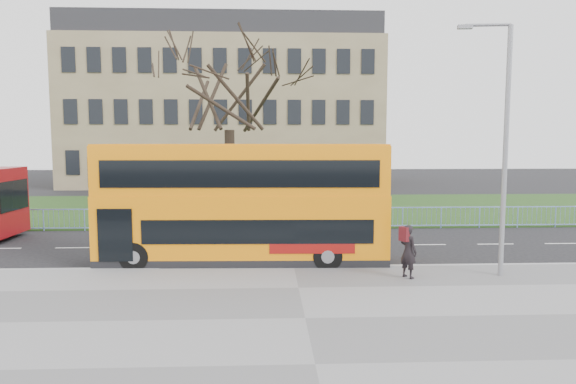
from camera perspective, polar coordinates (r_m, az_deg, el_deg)
name	(u,v)px	position (r m, az deg, el deg)	size (l,w,h in m)	color
ground	(292,260)	(19.57, 0.41, -7.51)	(120.00, 120.00, 0.00)	black
pavement	(305,320)	(13.09, 1.92, -14.07)	(80.00, 10.50, 0.12)	slate
kerb	(294,268)	(18.05, 0.65, -8.43)	(80.00, 0.20, 0.14)	gray
grass_verge	(281,208)	(33.64, -0.80, -1.83)	(80.00, 15.40, 0.08)	#1E3914
guard_railing	(285,219)	(25.95, -0.31, -2.97)	(40.00, 0.12, 1.10)	#7FA0E3
bare_tree	(229,113)	(29.14, -6.55, 8.75)	(8.32, 8.32, 11.88)	black
civic_building	(227,116)	(54.23, -6.79, 8.40)	(30.00, 15.00, 14.00)	#877656
yellow_bus	(243,201)	(18.66, -5.03, -0.98)	(10.35, 2.75, 4.31)	orange
pedestrian	(408,251)	(16.87, 13.22, -6.44)	(0.62, 0.41, 1.71)	black
street_lamp	(503,140)	(17.70, 22.74, 5.35)	(1.69, 0.35, 8.00)	gray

